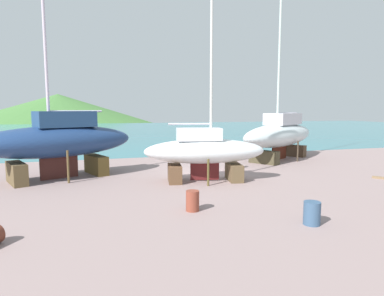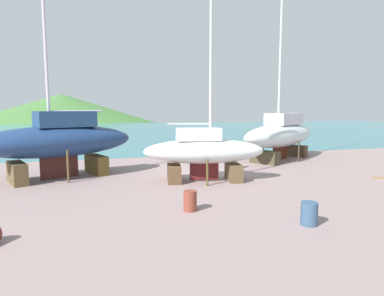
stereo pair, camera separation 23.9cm
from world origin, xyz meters
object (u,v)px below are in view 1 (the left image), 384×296
(worker, at_px, (231,157))
(sailboat_large_starboard, at_px, (59,141))
(barrel_ochre, at_px, (193,201))
(sailboat_far_slipway, at_px, (204,151))
(sailboat_small_center, at_px, (280,134))
(barrel_tipped_right, at_px, (312,213))

(worker, bearing_deg, sailboat_large_starboard, -55.34)
(worker, height_order, barrel_ochre, worker)
(sailboat_far_slipway, relative_size, barrel_ochre, 13.72)
(barrel_ochre, bearing_deg, worker, 57.62)
(sailboat_large_starboard, bearing_deg, worker, 156.54)
(sailboat_small_center, xyz_separation_m, barrel_ochre, (-10.40, -10.84, -1.66))
(sailboat_large_starboard, xyz_separation_m, barrel_tipped_right, (9.20, -10.64, -1.80))
(sailboat_small_center, distance_m, sailboat_large_starboard, 16.31)
(sailboat_far_slipway, distance_m, worker, 4.13)
(sailboat_large_starboard, distance_m, worker, 10.74)
(sailboat_small_center, height_order, sailboat_far_slipway, sailboat_small_center)
(worker, distance_m, barrel_ochre, 9.32)
(sailboat_small_center, bearing_deg, barrel_tipped_right, 29.26)
(sailboat_small_center, height_order, sailboat_large_starboard, sailboat_small_center)
(barrel_ochre, bearing_deg, barrel_tipped_right, -36.71)
(sailboat_small_center, relative_size, sailboat_large_starboard, 1.09)
(sailboat_large_starboard, relative_size, barrel_ochre, 19.59)
(sailboat_small_center, height_order, barrel_tipped_right, sailboat_small_center)
(worker, relative_size, barrel_ochre, 1.99)
(sailboat_large_starboard, bearing_deg, barrel_ochre, 102.58)
(sailboat_small_center, relative_size, worker, 10.74)
(sailboat_far_slipway, xyz_separation_m, worker, (2.85, 2.86, -0.86))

